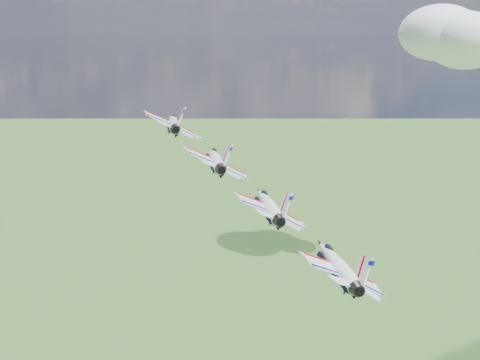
% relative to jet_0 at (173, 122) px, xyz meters
% --- Properties ---
extents(cloud_far, '(60.97, 47.91, 23.95)m').
position_rel_jet_0_xyz_m(cloud_far, '(86.80, 235.00, 9.13)').
color(cloud_far, white).
extents(jet_0, '(14.04, 16.00, 7.66)m').
position_rel_jet_0_xyz_m(jet_0, '(0.00, 0.00, 0.00)').
color(jet_0, silver).
extents(jet_1, '(14.04, 16.00, 7.66)m').
position_rel_jet_0_xyz_m(jet_1, '(8.69, -8.08, -3.40)').
color(jet_1, white).
extents(jet_2, '(14.04, 16.00, 7.66)m').
position_rel_jet_0_xyz_m(jet_2, '(17.38, -16.17, -6.79)').
color(jet_2, white).
extents(jet_3, '(14.04, 16.00, 7.66)m').
position_rel_jet_0_xyz_m(jet_3, '(26.06, -24.25, -10.19)').
color(jet_3, white).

